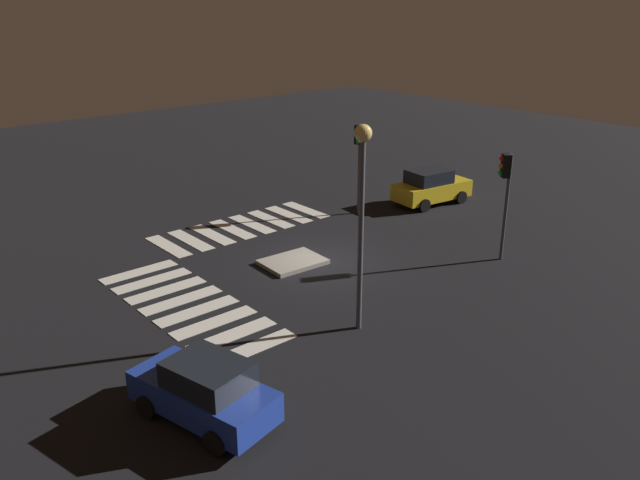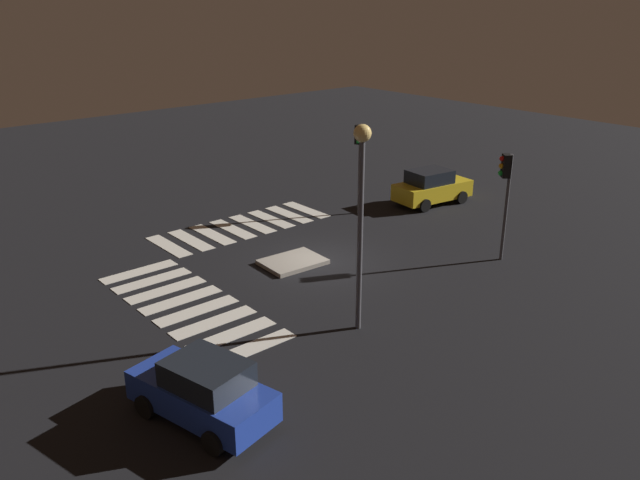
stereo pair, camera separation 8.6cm
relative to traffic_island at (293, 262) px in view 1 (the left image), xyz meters
name	(u,v)px [view 1 (the left image)]	position (x,y,z in m)	size (l,w,h in m)	color
ground_plane	(320,262)	(-1.01, 0.59, -0.09)	(80.00, 80.00, 0.00)	black
traffic_island	(293,262)	(0.00, 0.00, 0.00)	(2.63, 2.04, 0.18)	gray
car_blue	(204,391)	(8.39, 6.84, 0.80)	(2.65, 4.39, 1.81)	#1E389E
car_yellow	(431,187)	(-10.96, -1.76, 0.84)	(4.51, 2.46, 1.89)	gold
traffic_light_south	(359,147)	(-6.70, -3.03, 3.42)	(0.53, 0.54, 4.64)	#47474C
traffic_light_west	(505,181)	(-7.00, 5.32, 3.39)	(0.53, 0.54, 4.60)	#47474C
street_lamp	(362,192)	(1.77, 5.84, 4.73)	(0.56, 0.56, 6.98)	#47474C
crosswalk_near	(242,227)	(-1.01, -5.27, -0.08)	(8.75, 3.20, 0.02)	silver
crosswalk_side	(189,305)	(5.33, 0.59, -0.08)	(3.20, 8.75, 0.02)	silver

